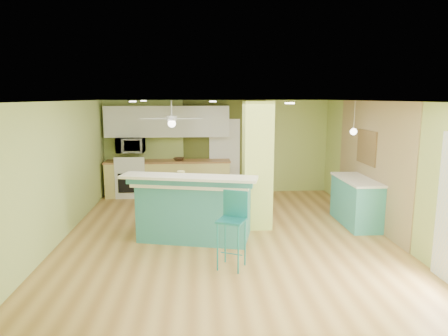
{
  "coord_description": "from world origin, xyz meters",
  "views": [
    {
      "loc": [
        -0.51,
        -7.17,
        2.57
      ],
      "look_at": [
        -0.01,
        0.4,
        1.22
      ],
      "focal_mm": 32.0,
      "sensor_mm": 36.0,
      "label": 1
    }
  ],
  "objects": [
    {
      "name": "side_counter",
      "position": [
        2.7,
        0.53,
        0.48
      ],
      "size": [
        0.63,
        1.48,
        0.95
      ],
      "color": "teal",
      "rests_on": "floor"
    },
    {
      "name": "microwave",
      "position": [
        -2.25,
        3.2,
        1.35
      ],
      "size": [
        0.7,
        0.48,
        0.39
      ],
      "primitive_type": "imported",
      "color": "silver",
      "rests_on": "wall_back"
    },
    {
      "name": "wall_front",
      "position": [
        0.0,
        -3.5,
        1.25
      ],
      "size": [
        6.0,
        0.01,
        2.5
      ],
      "primitive_type": "cube",
      "color": "#B0C368",
      "rests_on": "floor"
    },
    {
      "name": "upper_cabinets",
      "position": [
        -1.3,
        3.32,
        1.95
      ],
      "size": [
        3.2,
        0.34,
        0.8
      ],
      "primitive_type": "cube",
      "color": "silver",
      "rests_on": "wall_back"
    },
    {
      "name": "canister",
      "position": [
        -0.83,
        -0.0,
        1.17
      ],
      "size": [
        0.14,
        0.14,
        0.16
      ],
      "primitive_type": "cylinder",
      "color": "yellow",
      "rests_on": "peninsula"
    },
    {
      "name": "ceiling",
      "position": [
        0.0,
        0.0,
        2.5
      ],
      "size": [
        6.0,
        7.0,
        0.01
      ],
      "primitive_type": "cube",
      "color": "white",
      "rests_on": "wall_back"
    },
    {
      "name": "ceiling_fan",
      "position": [
        -1.1,
        2.0,
        2.08
      ],
      "size": [
        1.41,
        1.41,
        0.61
      ],
      "color": "silver",
      "rests_on": "ceiling"
    },
    {
      "name": "fruit_bowl",
      "position": [
        -1.01,
        3.17,
        0.98
      ],
      "size": [
        0.35,
        0.35,
        0.07
      ],
      "primitive_type": "imported",
      "rotation": [
        0.0,
        0.0,
        -0.2
      ],
      "color": "#3B2718",
      "rests_on": "kitchen_run"
    },
    {
      "name": "wall_back",
      "position": [
        0.0,
        3.5,
        1.25
      ],
      "size": [
        6.0,
        0.01,
        2.5
      ],
      "primitive_type": "cube",
      "color": "#B0C368",
      "rests_on": "floor"
    },
    {
      "name": "olive_accent",
      "position": [
        0.2,
        3.49,
        1.25
      ],
      "size": [
        2.2,
        0.02,
        2.5
      ],
      "primitive_type": "cube",
      "color": "#4E5321",
      "rests_on": "floor"
    },
    {
      "name": "floor",
      "position": [
        0.0,
        0.0,
        -0.01
      ],
      "size": [
        6.0,
        7.0,
        0.01
      ],
      "primitive_type": "cube",
      "color": "#A27138",
      "rests_on": "ground"
    },
    {
      "name": "interior_door",
      "position": [
        0.2,
        3.46,
        1.0
      ],
      "size": [
        0.82,
        0.05,
        2.0
      ],
      "primitive_type": "cube",
      "color": "white",
      "rests_on": "floor"
    },
    {
      "name": "pendant_lamp",
      "position": [
        2.65,
        0.75,
        1.88
      ],
      "size": [
        0.14,
        0.14,
        0.69
      ],
      "color": "silver",
      "rests_on": "ceiling"
    },
    {
      "name": "wall_decor",
      "position": [
        2.96,
        0.8,
        1.55
      ],
      "size": [
        0.03,
        0.9,
        0.7
      ],
      "primitive_type": "cube",
      "color": "brown",
      "rests_on": "wood_panel"
    },
    {
      "name": "wall_right",
      "position": [
        3.0,
        0.0,
        1.25
      ],
      "size": [
        0.01,
        7.0,
        2.5
      ],
      "primitive_type": "cube",
      "color": "#B0C368",
      "rests_on": "floor"
    },
    {
      "name": "wall_left",
      "position": [
        -3.0,
        0.0,
        1.25
      ],
      "size": [
        0.01,
        7.0,
        2.5
      ],
      "primitive_type": "cube",
      "color": "#B0C368",
      "rests_on": "floor"
    },
    {
      "name": "wood_panel",
      "position": [
        2.99,
        0.6,
        1.25
      ],
      "size": [
        0.02,
        3.4,
        2.5
      ],
      "primitive_type": "cube",
      "color": "#957B55",
      "rests_on": "floor"
    },
    {
      "name": "kitchen_run",
      "position": [
        -1.3,
        3.2,
        0.47
      ],
      "size": [
        3.25,
        0.63,
        0.94
      ],
      "color": "#E0D075",
      "rests_on": "floor"
    },
    {
      "name": "bar_stool",
      "position": [
        0.01,
        -1.38,
        0.79
      ],
      "size": [
        0.51,
        0.51,
        1.18
      ],
      "rotation": [
        0.0,
        0.0,
        -0.43
      ],
      "color": "teal",
      "rests_on": "floor"
    },
    {
      "name": "stove",
      "position": [
        -2.25,
        3.19,
        0.46
      ],
      "size": [
        0.76,
        0.66,
        1.08
      ],
      "color": "white",
      "rests_on": "floor"
    },
    {
      "name": "peninsula",
      "position": [
        -0.58,
        -0.07,
        0.58
      ],
      "size": [
        2.43,
        1.72,
        1.25
      ],
      "rotation": [
        0.0,
        0.0,
        -0.23
      ],
      "color": "teal",
      "rests_on": "floor"
    },
    {
      "name": "column",
      "position": [
        0.65,
        0.5,
        1.25
      ],
      "size": [
        0.55,
        0.55,
        2.5
      ],
      "primitive_type": "cube",
      "color": "#C2D462",
      "rests_on": "floor"
    }
  ]
}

